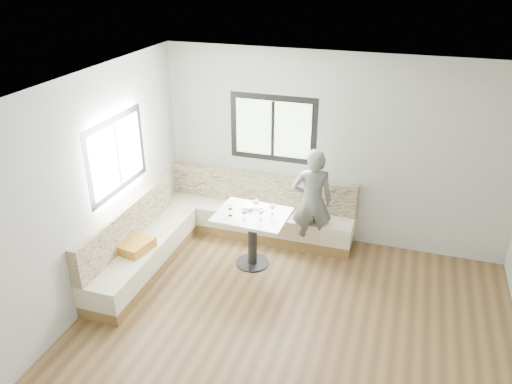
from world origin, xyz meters
TOP-DOWN VIEW (x-y plane):
  - room at (-0.08, 0.08)m, footprint 5.01×5.01m
  - banquette at (-1.59, 1.62)m, footprint 2.90×2.80m
  - table at (-0.87, 1.45)m, footprint 0.99×0.79m
  - person at (-0.19, 2.06)m, footprint 0.67×0.55m
  - olive_ramekin at (-0.95, 1.56)m, footprint 0.11×0.11m
  - wine_glass_a at (-1.14, 1.32)m, footprint 0.08×0.08m
  - wine_glass_b at (-0.93, 1.27)m, footprint 0.08×0.08m
  - wine_glass_c at (-0.72, 1.34)m, footprint 0.08×0.08m
  - wine_glass_d at (-0.86, 1.58)m, footprint 0.08×0.08m
  - wine_glass_e at (-0.61, 1.53)m, footprint 0.08×0.08m

SIDE VIEW (x-z plane):
  - banquette at x=-1.59m, z-range -0.14..0.81m
  - table at x=-0.87m, z-range 0.20..0.99m
  - person at x=-0.19m, z-range 0.00..1.57m
  - olive_ramekin at x=-0.95m, z-range 0.79..0.84m
  - wine_glass_a at x=-1.14m, z-range 0.82..0.99m
  - wine_glass_b at x=-0.93m, z-range 0.82..0.99m
  - wine_glass_c at x=-0.72m, z-range 0.82..0.99m
  - wine_glass_d at x=-0.86m, z-range 0.82..0.99m
  - wine_glass_e at x=-0.61m, z-range 0.82..0.99m
  - room at x=-0.08m, z-range 0.01..2.82m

